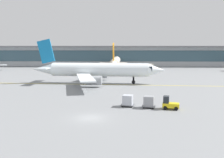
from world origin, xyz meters
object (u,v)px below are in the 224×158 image
at_px(cargo_dolly_lead, 149,101).
at_px(cargo_dolly_trailing, 128,100).
at_px(gate_airplane_1, 115,62).
at_px(baggage_tug, 169,104).
at_px(taxiing_regional_jet, 98,70).

xyz_separation_m(cargo_dolly_lead, cargo_dolly_trailing, (-3.43, 0.80, 0.00)).
height_order(gate_airplane_1, baggage_tug, gate_airplane_1).
relative_size(gate_airplane_1, taxiing_regional_jet, 0.92).
xyz_separation_m(gate_airplane_1, cargo_dolly_trailing, (2.75, -60.33, -2.20)).
xyz_separation_m(baggage_tug, cargo_dolly_trailing, (-6.63, 1.56, 0.16)).
distance_m(baggage_tug, cargo_dolly_trailing, 6.81).
bearing_deg(cargo_dolly_trailing, baggage_tug, -0.00).
bearing_deg(cargo_dolly_trailing, gate_airplane_1, 105.82).
distance_m(taxiing_regional_jet, baggage_tug, 30.47).
bearing_deg(gate_airplane_1, baggage_tug, -169.02).
distance_m(gate_airplane_1, baggage_tug, 62.63).
bearing_deg(taxiing_regional_jet, cargo_dolly_trailing, -70.96).
relative_size(taxiing_regional_jet, cargo_dolly_trailing, 14.76).
distance_m(gate_airplane_1, cargo_dolly_trailing, 60.43).
relative_size(cargo_dolly_lead, cargo_dolly_trailing, 1.00).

